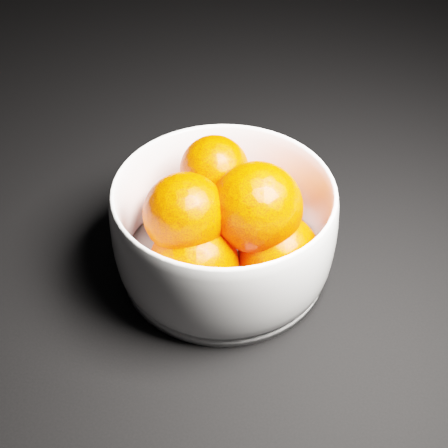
# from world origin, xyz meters

# --- Properties ---
(ground) EXTENTS (3.00, 3.00, 0.00)m
(ground) POSITION_xyz_m (0.00, 0.00, 0.00)
(ground) COLOR black
(ground) RESTS_ON ground
(bowl) EXTENTS (0.20, 0.20, 0.10)m
(bowl) POSITION_xyz_m (0.25, -0.25, 0.05)
(bowl) COLOR white
(bowl) RESTS_ON ground
(orange_pile) EXTENTS (0.17, 0.17, 0.12)m
(orange_pile) POSITION_xyz_m (0.25, -0.26, 0.06)
(orange_pile) COLOR #FF3000
(orange_pile) RESTS_ON bowl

